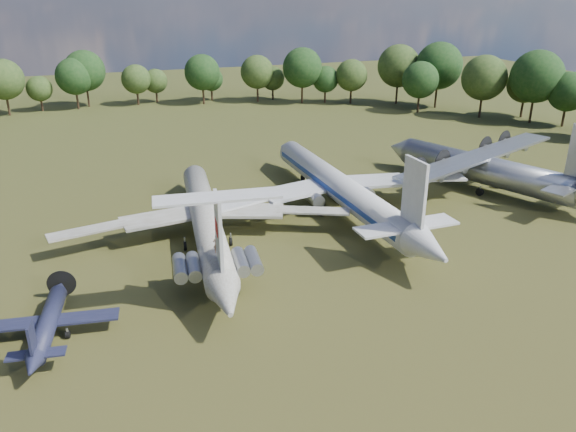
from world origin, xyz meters
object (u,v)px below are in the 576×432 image
object	(u,v)px
il62_airliner	(206,224)
an12_transport	(484,173)
small_prop_west	(49,326)
person_on_il62	(217,244)
tu104_jet	(339,192)

from	to	relation	value
il62_airliner	an12_transport	bearing A→B (deg)	12.12
small_prop_west	person_on_il62	size ratio (longest dim) A/B	8.47
il62_airliner	small_prop_west	size ratio (longest dim) A/B	2.90
an12_transport	small_prop_west	size ratio (longest dim) A/B	2.52
il62_airliner	an12_transport	xyz separation A→B (m)	(41.13, 4.27, 0.36)
il62_airliner	person_on_il62	distance (m)	12.53
il62_airliner	an12_transport	size ratio (longest dim) A/B	1.15
person_on_il62	an12_transport	bearing A→B (deg)	-163.15
an12_transport	person_on_il62	bearing A→B (deg)	178.99
tu104_jet	small_prop_west	size ratio (longest dim) A/B	3.21
an12_transport	tu104_jet	bearing A→B (deg)	158.59
small_prop_west	tu104_jet	bearing A→B (deg)	35.91
an12_transport	person_on_il62	size ratio (longest dim) A/B	21.34
an12_transport	person_on_il62	distance (m)	45.56
il62_airliner	small_prop_west	xyz separation A→B (m)	(-16.25, -14.59, -1.05)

